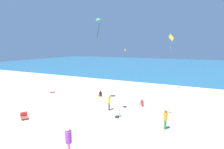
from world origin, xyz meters
TOP-DOWN VIEW (x-y plane):
  - ground_plane at (0.00, 10.00)m, footprint 120.00×120.00m
  - ocean_water at (0.00, 51.96)m, footprint 120.00×60.00m
  - beach_chair_mid_beach at (-5.59, 3.79)m, footprint 0.84×0.80m
  - cooler_box at (-9.43, 10.88)m, footprint 0.65×0.60m
  - person_0 at (2.30, 10.74)m, footprint 0.58×0.64m
  - person_2 at (5.09, 6.79)m, footprint 0.37×0.37m
  - person_3 at (-0.17, 8.48)m, footprint 0.39×0.39m
  - person_6 at (1.21, 7.42)m, footprint 0.34×0.57m
  - person_7 at (0.93, 1.38)m, footprint 0.48×0.48m
  - person_8 at (-3.08, 12.04)m, footprint 0.65×0.55m
  - kite_yellow at (3.97, 17.92)m, footprint 0.54×0.86m
  - kite_orange at (-5.97, 27.94)m, footprint 0.50×0.58m
  - kite_green at (-0.42, 6.98)m, footprint 0.64×0.66m

SIDE VIEW (x-z plane):
  - ground_plane at x=0.00m, z-range 0.00..0.00m
  - ocean_water at x=0.00m, z-range 0.00..0.05m
  - cooler_box at x=-9.43m, z-range 0.00..0.22m
  - beach_chair_mid_beach at x=-5.59m, z-range -0.05..0.52m
  - person_6 at x=1.21m, z-range -0.09..0.61m
  - person_0 at x=2.30m, z-range -0.09..0.62m
  - person_8 at x=-3.08m, z-range -0.09..0.63m
  - person_3 at x=-0.17m, z-range 0.11..1.56m
  - person_2 at x=5.09m, z-range 0.11..1.57m
  - person_7 at x=0.93m, z-range 0.13..1.86m
  - kite_orange at x=-5.97m, z-range 4.76..5.68m
  - kite_yellow at x=3.97m, z-range 5.98..7.87m
  - kite_green at x=-0.42m, z-range 7.10..8.78m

